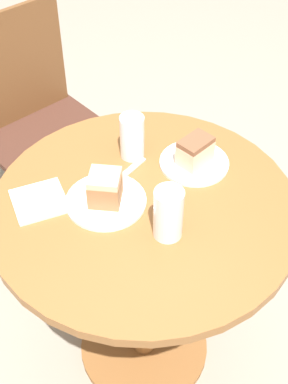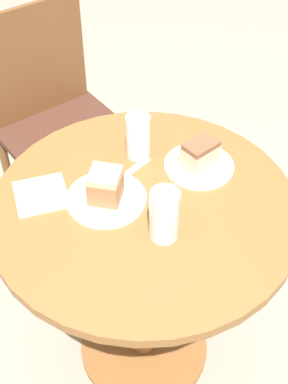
% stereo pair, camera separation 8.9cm
% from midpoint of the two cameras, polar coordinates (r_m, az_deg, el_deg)
% --- Properties ---
extents(ground_plane, '(8.00, 8.00, 0.00)m').
position_cam_midpoint_polar(ground_plane, '(2.06, -1.28, -16.26)').
color(ground_plane, gray).
extents(table, '(0.84, 0.84, 0.76)m').
position_cam_midpoint_polar(table, '(1.60, -1.60, -6.19)').
color(table, brown).
rests_on(table, ground_plane).
extents(chair, '(0.50, 0.45, 0.93)m').
position_cam_midpoint_polar(chair, '(2.21, -12.25, 7.13)').
color(chair, brown).
rests_on(chair, ground_plane).
extents(plate_near, '(0.22, 0.22, 0.01)m').
position_cam_midpoint_polar(plate_near, '(1.45, -5.83, -1.02)').
color(plate_near, white).
rests_on(plate_near, table).
extents(plate_far, '(0.20, 0.20, 0.01)m').
position_cam_midpoint_polar(plate_far, '(1.56, 3.76, 3.09)').
color(plate_far, white).
rests_on(plate_far, table).
extents(cake_slice_near, '(0.12, 0.12, 0.09)m').
position_cam_midpoint_polar(cake_slice_near, '(1.42, -5.97, 0.39)').
color(cake_slice_near, '#9E6B42').
rests_on(cake_slice_near, plate_near).
extents(cake_slice_far, '(0.11, 0.08, 0.08)m').
position_cam_midpoint_polar(cake_slice_far, '(1.54, 3.84, 4.35)').
color(cake_slice_far, beige).
rests_on(cake_slice_far, plate_far).
extents(glass_lemonade, '(0.07, 0.07, 0.14)m').
position_cam_midpoint_polar(glass_lemonade, '(1.56, -2.91, 5.69)').
color(glass_lemonade, beige).
rests_on(glass_lemonade, table).
extents(glass_water, '(0.07, 0.07, 0.15)m').
position_cam_midpoint_polar(glass_water, '(1.32, 0.69, -2.58)').
color(glass_water, silver).
rests_on(glass_water, table).
extents(napkin_stack, '(0.17, 0.17, 0.01)m').
position_cam_midpoint_polar(napkin_stack, '(1.48, -12.78, -1.00)').
color(napkin_stack, silver).
rests_on(napkin_stack, table).
extents(fork, '(0.15, 0.06, 0.00)m').
position_cam_midpoint_polar(fork, '(1.54, -3.42, 2.10)').
color(fork, silver).
rests_on(fork, table).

